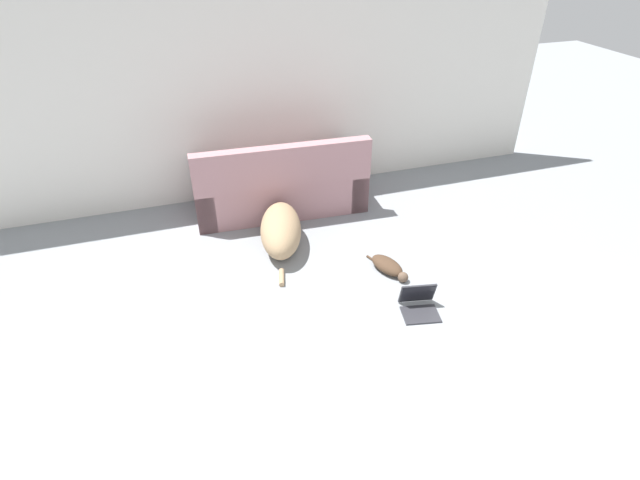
{
  "coord_description": "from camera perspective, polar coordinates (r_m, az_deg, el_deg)",
  "views": [
    {
      "loc": [
        -1.01,
        -1.36,
        2.92
      ],
      "look_at": [
        0.05,
        1.9,
        0.65
      ],
      "focal_mm": 28.0,
      "sensor_mm": 36.0,
      "label": 1
    }
  ],
  "objects": [
    {
      "name": "wall_back",
      "position": [
        5.82,
        -7.77,
        17.71
      ],
      "size": [
        7.42,
        0.06,
        2.73
      ],
      "color": "silver",
      "rests_on": "ground_plane"
    },
    {
      "name": "couch",
      "position": [
        5.75,
        -4.62,
        6.14
      ],
      "size": [
        1.96,
        0.88,
        0.89
      ],
      "rotation": [
        0.0,
        0.0,
        3.09
      ],
      "color": "#A3757A",
      "rests_on": "ground_plane"
    },
    {
      "name": "dog",
      "position": [
        5.17,
        -4.5,
        1.51
      ],
      "size": [
        0.63,
        1.36,
        0.4
      ],
      "rotation": [
        0.0,
        0.0,
        1.32
      ],
      "color": "#A38460",
      "rests_on": "ground_plane"
    },
    {
      "name": "cat",
      "position": [
        4.85,
        7.83,
        -3.0
      ],
      "size": [
        0.3,
        0.54,
        0.12
      ],
      "rotation": [
        0.0,
        0.0,
        5.05
      ],
      "color": "#473323",
      "rests_on": "ground_plane"
    },
    {
      "name": "laptop_open",
      "position": [
        4.45,
        11.21,
        -6.97
      ],
      "size": [
        0.37,
        0.36,
        0.24
      ],
      "rotation": [
        0.0,
        0.0,
        -0.2
      ],
      "color": "#2D2D33",
      "rests_on": "ground_plane"
    }
  ]
}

